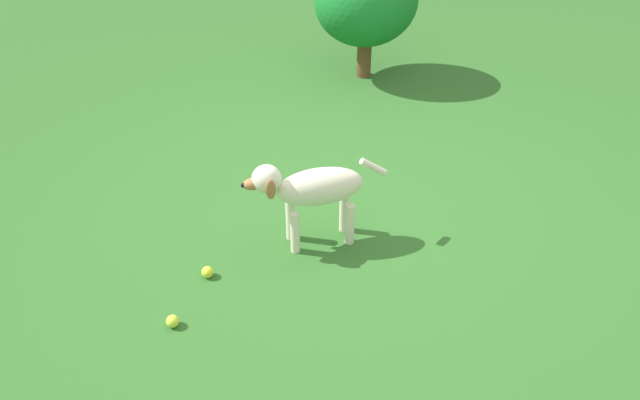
# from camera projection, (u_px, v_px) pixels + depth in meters

# --- Properties ---
(ground) EXTENTS (14.00, 14.00, 0.00)m
(ground) POSITION_uv_depth(u_px,v_px,m) (345.00, 215.00, 3.94)
(ground) COLOR #2D6026
(dog) EXTENTS (0.83, 0.28, 0.56)m
(dog) POSITION_uv_depth(u_px,v_px,m) (312.00, 189.00, 3.51)
(dog) COLOR silver
(dog) RESTS_ON ground
(tennis_ball_0) EXTENTS (0.07, 0.07, 0.07)m
(tennis_ball_0) POSITION_uv_depth(u_px,v_px,m) (173.00, 321.00, 3.14)
(tennis_ball_0) COLOR #C5DE3E
(tennis_ball_0) RESTS_ON ground
(tennis_ball_1) EXTENTS (0.07, 0.07, 0.07)m
(tennis_ball_1) POSITION_uv_depth(u_px,v_px,m) (208.00, 272.00, 3.44)
(tennis_ball_1) COLOR #CDDA33
(tennis_ball_1) RESTS_ON ground
(shrub_near) EXTENTS (0.90, 0.81, 1.07)m
(shrub_near) POSITION_uv_depth(u_px,v_px,m) (366.00, 1.00, 5.31)
(shrub_near) COLOR brown
(shrub_near) RESTS_ON ground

